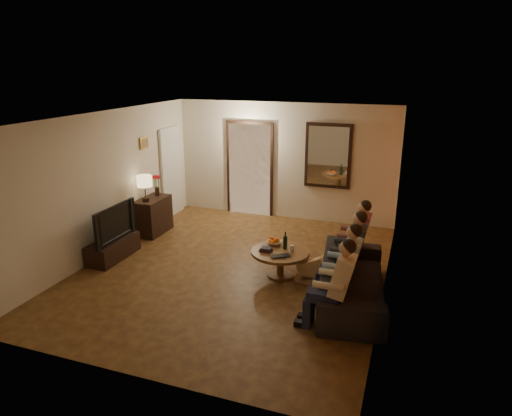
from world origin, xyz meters
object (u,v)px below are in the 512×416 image
(tv_stand, at_px, (113,249))
(person_a, at_px, (337,289))
(person_d, at_px, (356,240))
(dog, at_px, (312,267))
(coffee_table, at_px, (280,263))
(table_lamp, at_px, (145,188))
(dresser, at_px, (153,216))
(wine_bottle, at_px, (285,240))
(laptop, at_px, (282,257))
(bowl, at_px, (274,243))
(tv, at_px, (110,222))
(person_c, at_px, (350,254))
(person_b, at_px, (344,270))
(sofa, at_px, (353,279))

(tv_stand, height_order, person_a, person_a)
(person_d, relative_size, dog, 2.14)
(tv_stand, xyz_separation_m, coffee_table, (3.08, 0.32, 0.04))
(table_lamp, bearing_deg, person_d, -4.72)
(dresser, bearing_deg, table_lamp, -90.00)
(table_lamp, xyz_separation_m, wine_bottle, (3.13, -0.74, -0.41))
(person_a, height_order, wine_bottle, person_a)
(coffee_table, height_order, laptop, laptop)
(bowl, bearing_deg, tv_stand, -169.47)
(tv_stand, distance_m, wine_bottle, 3.18)
(dog, distance_m, wine_bottle, 0.64)
(person_d, bearing_deg, table_lamp, 175.28)
(tv_stand, distance_m, tv, 0.51)
(tv, relative_size, laptop, 3.43)
(tv, relative_size, person_c, 0.94)
(dog, distance_m, coffee_table, 0.57)
(person_d, distance_m, coffee_table, 1.31)
(dog, distance_m, laptop, 0.53)
(person_a, distance_m, person_b, 0.60)
(tv, height_order, wine_bottle, tv)
(dog, height_order, coffee_table, dog)
(wine_bottle, bearing_deg, dog, -21.46)
(dog, height_order, bowl, dog)
(person_c, bearing_deg, tv_stand, -177.09)
(table_lamp, relative_size, coffee_table, 0.56)
(bowl, xyz_separation_m, laptop, (0.28, -0.50, -0.02))
(dresser, distance_m, laptop, 3.45)
(person_b, xyz_separation_m, person_d, (0.00, 1.20, 0.00))
(sofa, relative_size, person_b, 1.93)
(person_c, bearing_deg, person_a, -90.00)
(person_b, bearing_deg, dog, 134.25)
(dresser, distance_m, person_a, 4.85)
(sofa, height_order, person_a, person_a)
(table_lamp, distance_m, bowl, 3.01)
(bowl, bearing_deg, person_d, 11.74)
(wine_bottle, bearing_deg, dresser, 162.85)
(tv, xyz_separation_m, dog, (3.64, 0.22, -0.41))
(dresser, height_order, bowl, dresser)
(person_b, distance_m, bowl, 1.62)
(dresser, height_order, person_d, person_d)
(person_b, bearing_deg, laptop, 157.98)
(person_c, bearing_deg, sofa, -71.57)
(dog, bearing_deg, person_d, 51.89)
(dresser, distance_m, sofa, 4.57)
(coffee_table, bearing_deg, tv, -174.09)
(person_a, relative_size, coffee_table, 1.24)
(coffee_table, bearing_deg, sofa, -17.93)
(person_c, bearing_deg, table_lamp, 167.34)
(dresser, bearing_deg, coffee_table, -19.09)
(tv, height_order, person_c, person_c)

